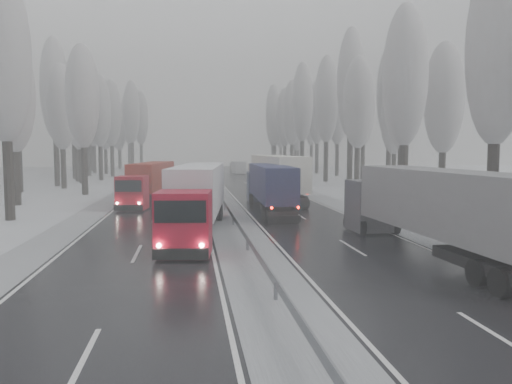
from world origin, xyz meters
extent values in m
plane|color=silver|center=(0.00, 0.00, 0.00)|extent=(260.00, 260.00, 0.00)
cube|color=black|center=(5.25, 30.00, 0.01)|extent=(7.50, 200.00, 0.03)
cube|color=black|center=(-5.25, 30.00, 0.01)|extent=(7.50, 200.00, 0.03)
cube|color=#A9ADB2|center=(0.00, 30.00, 0.02)|extent=(3.00, 200.00, 0.04)
cube|color=#A9ADB2|center=(10.20, 30.00, 0.02)|extent=(2.40, 200.00, 0.04)
cube|color=#A9ADB2|center=(-10.20, 30.00, 0.02)|extent=(2.40, 200.00, 0.04)
cube|color=slate|center=(0.00, 30.00, 0.60)|extent=(0.06, 200.00, 0.32)
cube|color=slate|center=(0.00, 28.00, 0.30)|extent=(0.12, 0.12, 0.60)
cube|color=slate|center=(0.00, 60.00, 0.30)|extent=(0.12, 0.12, 0.60)
cylinder|color=black|center=(15.04, 15.67, 2.80)|extent=(0.68, 0.68, 5.60)
ellipsoid|color=gray|center=(15.04, 15.67, 10.80)|extent=(3.60, 3.60, 11.45)
cylinder|color=black|center=(14.51, 27.03, 2.81)|extent=(0.68, 0.68, 5.62)
ellipsoid|color=gray|center=(14.51, 27.03, 10.84)|extent=(3.60, 3.60, 11.48)
cylinder|color=black|center=(20.02, 31.03, 2.47)|extent=(0.64, 0.64, 4.94)
ellipsoid|color=gray|center=(20.02, 31.03, 9.53)|extent=(3.60, 3.60, 10.09)
cylinder|color=black|center=(17.90, 35.17, 2.66)|extent=(0.66, 0.66, 5.32)
ellipsoid|color=gray|center=(17.90, 35.17, 10.27)|extent=(3.60, 3.60, 10.88)
cylinder|color=black|center=(20.12, 39.17, 3.16)|extent=(0.72, 0.72, 6.31)
ellipsoid|color=gray|center=(20.12, 39.17, 12.17)|extent=(3.60, 3.60, 12.90)
cylinder|color=black|center=(17.02, 45.60, 2.69)|extent=(0.67, 0.67, 5.38)
ellipsoid|color=gray|center=(17.02, 45.60, 10.37)|extent=(3.60, 3.60, 10.98)
cylinder|color=black|center=(23.31, 49.60, 2.30)|extent=(0.62, 0.62, 4.59)
ellipsoid|color=gray|center=(23.31, 49.60, 8.86)|extent=(3.60, 3.60, 9.39)
cylinder|color=black|center=(17.90, 51.02, 3.47)|extent=(0.76, 0.76, 6.95)
ellipsoid|color=gray|center=(17.90, 51.02, 13.40)|extent=(3.60, 3.60, 14.19)
cylinder|color=black|center=(24.81, 55.02, 3.30)|extent=(0.74, 0.74, 6.59)
ellipsoid|color=gray|center=(24.81, 55.02, 12.71)|extent=(3.60, 3.60, 13.46)
cylinder|color=black|center=(17.56, 61.27, 3.18)|extent=(0.72, 0.72, 6.37)
ellipsoid|color=gray|center=(17.56, 61.27, 12.28)|extent=(3.60, 3.60, 13.01)
cylinder|color=black|center=(24.72, 65.27, 2.99)|extent=(0.70, 0.70, 5.97)
ellipsoid|color=gray|center=(24.72, 65.27, 11.52)|extent=(3.60, 3.60, 12.20)
cylinder|color=black|center=(16.34, 71.95, 3.33)|extent=(0.74, 0.74, 6.65)
ellipsoid|color=gray|center=(16.34, 71.95, 12.83)|extent=(3.60, 3.60, 13.59)
cylinder|color=black|center=(23.71, 75.95, 3.07)|extent=(0.71, 0.71, 6.14)
ellipsoid|color=gray|center=(23.71, 75.95, 11.84)|extent=(3.60, 3.60, 12.54)
cylinder|color=black|center=(16.56, 81.70, 3.03)|extent=(0.71, 0.71, 6.05)
ellipsoid|color=gray|center=(16.56, 81.70, 11.68)|extent=(3.60, 3.60, 12.37)
cylinder|color=black|center=(22.48, 85.70, 3.15)|extent=(0.72, 0.72, 6.30)
ellipsoid|color=gray|center=(22.48, 85.70, 12.15)|extent=(3.60, 3.60, 12.87)
cylinder|color=black|center=(16.63, 89.21, 2.94)|extent=(0.70, 0.70, 5.88)
ellipsoid|color=gray|center=(16.63, 89.21, 11.33)|extent=(3.60, 3.60, 12.00)
cylinder|color=black|center=(19.77, 93.21, 2.43)|extent=(0.64, 0.64, 4.86)
ellipsoid|color=gray|center=(19.77, 93.21, 9.37)|extent=(3.60, 3.60, 9.92)
cylinder|color=black|center=(15.73, 96.32, 2.99)|extent=(0.70, 0.70, 5.98)
ellipsoid|color=gray|center=(15.73, 96.32, 11.53)|extent=(3.60, 3.60, 12.21)
cylinder|color=black|center=(24.94, 100.32, 3.09)|extent=(0.71, 0.71, 6.19)
ellipsoid|color=gray|center=(24.94, 100.32, 11.93)|extent=(3.60, 3.60, 12.64)
cylinder|color=black|center=(17.04, 106.16, 3.43)|extent=(0.75, 0.75, 6.86)
ellipsoid|color=gray|center=(17.04, 106.16, 13.22)|extent=(3.60, 3.60, 14.01)
cylinder|color=black|center=(24.02, 110.16, 2.77)|extent=(0.68, 0.68, 5.55)
ellipsoid|color=gray|center=(24.02, 110.16, 10.70)|extent=(3.60, 3.60, 11.33)
cylinder|color=black|center=(18.73, 116.73, 3.05)|extent=(0.71, 0.71, 6.09)
ellipsoid|color=gray|center=(18.73, 116.73, 11.75)|extent=(3.60, 3.60, 12.45)
cylinder|color=black|center=(21.55, 120.73, 2.74)|extent=(0.67, 0.67, 5.49)
ellipsoid|color=gray|center=(21.55, 120.73, 10.58)|extent=(3.60, 3.60, 11.21)
cylinder|color=black|center=(-15.13, 24.57, 2.92)|extent=(0.69, 0.69, 5.83)
ellipsoid|color=gray|center=(-15.13, 24.57, 11.25)|extent=(3.60, 3.60, 11.92)
cylinder|color=black|center=(-17.75, 34.20, 2.52)|extent=(0.65, 0.65, 5.03)
ellipsoid|color=gray|center=(-17.75, 34.20, 9.70)|extent=(3.60, 3.60, 10.28)
cylinder|color=black|center=(-13.94, 43.73, 2.72)|extent=(0.67, 0.67, 5.44)
ellipsoid|color=gray|center=(-13.94, 43.73, 10.49)|extent=(3.60, 3.60, 11.11)
cylinder|color=black|center=(-21.85, 47.73, 2.86)|extent=(0.69, 0.69, 5.72)
ellipsoid|color=gray|center=(-21.85, 47.73, 11.04)|extent=(3.60, 3.60, 11.69)
cylinder|color=black|center=(-18.26, 52.71, 2.61)|extent=(0.66, 0.66, 5.23)
ellipsoid|color=gray|center=(-18.26, 52.71, 10.08)|extent=(3.60, 3.60, 10.68)
cylinder|color=black|center=(-20.05, 56.71, 3.30)|extent=(0.74, 0.74, 6.60)
ellipsoid|color=gray|center=(-20.05, 56.71, 12.74)|extent=(3.60, 3.60, 13.49)
cylinder|color=black|center=(-18.16, 62.35, 2.58)|extent=(0.65, 0.65, 5.16)
ellipsoid|color=gray|center=(-18.16, 62.35, 9.95)|extent=(3.60, 3.60, 10.54)
cylinder|color=black|center=(-19.54, 66.35, 2.90)|extent=(0.69, 0.69, 5.79)
ellipsoid|color=gray|center=(-19.54, 66.35, 11.18)|extent=(3.60, 3.60, 11.84)
cylinder|color=black|center=(-16.58, 69.11, 2.82)|extent=(0.68, 0.68, 5.64)
ellipsoid|color=gray|center=(-16.58, 69.11, 10.89)|extent=(3.60, 3.60, 11.53)
cylinder|color=black|center=(-21.42, 73.11, 3.28)|extent=(0.73, 0.73, 6.56)
ellipsoid|color=gray|center=(-21.42, 73.11, 12.65)|extent=(3.60, 3.60, 13.40)
cylinder|color=black|center=(-16.33, 79.19, 2.90)|extent=(0.69, 0.69, 5.79)
ellipsoid|color=gray|center=(-16.33, 79.19, 11.17)|extent=(3.60, 3.60, 11.84)
cylinder|color=black|center=(-21.09, 83.19, 3.32)|extent=(0.74, 0.74, 6.65)
ellipsoid|color=gray|center=(-21.09, 83.19, 12.82)|extent=(3.60, 3.60, 13.58)
cylinder|color=black|center=(-18.93, 88.54, 2.56)|extent=(0.65, 0.65, 5.12)
ellipsoid|color=gray|center=(-18.93, 88.54, 9.88)|extent=(3.60, 3.60, 10.46)
cylinder|color=black|center=(-21.82, 92.54, 2.92)|extent=(0.69, 0.69, 5.84)
ellipsoid|color=gray|center=(-21.82, 92.54, 11.26)|extent=(3.60, 3.60, 11.92)
cylinder|color=black|center=(-15.07, 99.33, 3.34)|extent=(0.74, 0.74, 6.67)
ellipsoid|color=gray|center=(-15.07, 99.33, 12.87)|extent=(3.60, 3.60, 13.63)
cylinder|color=black|center=(-24.20, 103.33, 3.15)|extent=(0.72, 0.72, 6.31)
ellipsoid|color=gray|center=(-24.20, 103.33, 12.16)|extent=(3.60, 3.60, 12.88)
cylinder|color=black|center=(-14.05, 108.72, 3.14)|extent=(0.72, 0.72, 6.29)
ellipsoid|color=gray|center=(-14.05, 108.72, 12.12)|extent=(3.60, 3.60, 12.84)
cylinder|color=black|center=(-19.66, 112.72, 2.43)|extent=(0.64, 0.64, 4.86)
ellipsoid|color=gray|center=(-19.66, 112.72, 9.36)|extent=(3.60, 3.60, 9.92)
cylinder|color=black|center=(-17.56, 115.31, 3.31)|extent=(0.74, 0.74, 6.63)
ellipsoid|color=gray|center=(-17.56, 115.31, 12.78)|extent=(3.60, 3.60, 13.54)
cylinder|color=black|center=(-20.33, 119.31, 2.89)|extent=(0.69, 0.69, 5.79)
ellipsoid|color=gray|center=(-20.33, 119.31, 11.16)|extent=(3.60, 3.60, 11.82)
cube|color=#444449|center=(7.88, 16.21, 1.62)|extent=(2.57, 2.66, 2.94)
cube|color=black|center=(7.82, 17.43, 2.30)|extent=(2.25, 0.21, 0.98)
cube|color=black|center=(7.82, 17.53, 0.44)|extent=(2.45, 0.27, 0.49)
cube|color=slate|center=(8.26, 8.58, 2.64)|extent=(3.12, 12.84, 2.74)
cube|color=black|center=(8.43, 5.06, 0.73)|extent=(2.42, 5.49, 0.44)
cylinder|color=black|center=(6.89, 15.37, 0.51)|extent=(0.39, 1.03, 1.02)
cylinder|color=black|center=(8.95, 15.47, 0.51)|extent=(0.39, 1.03, 1.02)
cylinder|color=black|center=(7.42, 4.61, 0.51)|extent=(0.39, 1.03, 1.02)
cylinder|color=black|center=(7.49, 3.34, 0.51)|extent=(0.39, 1.03, 1.02)
sphere|color=white|center=(6.88, 17.51, 0.83)|extent=(0.22, 0.22, 0.22)
sphere|color=white|center=(8.74, 17.60, 0.83)|extent=(0.22, 0.22, 0.22)
cube|color=#1E294B|center=(3.62, 32.94, 1.48)|extent=(2.31, 2.39, 2.69)
cube|color=black|center=(3.65, 34.06, 2.11)|extent=(2.06, 0.15, 0.90)
cube|color=black|center=(3.66, 34.15, 0.40)|extent=(2.24, 0.20, 0.45)
cube|color=#131635|center=(3.42, 25.95, 2.42)|extent=(2.62, 11.72, 2.51)
cube|color=black|center=(3.25, 20.08, 0.49)|extent=(2.06, 0.17, 0.40)
cube|color=black|center=(3.33, 22.72, 0.67)|extent=(2.11, 4.99, 0.40)
cube|color=black|center=(3.27, 20.57, 0.31)|extent=(2.06, 0.11, 0.54)
cylinder|color=black|center=(2.66, 32.25, 0.47)|extent=(0.34, 0.94, 0.93)
cylinder|color=black|center=(4.54, 32.19, 0.47)|extent=(0.34, 0.94, 0.93)
cylinder|color=black|center=(2.38, 22.39, 0.47)|extent=(0.34, 0.94, 0.93)
cylinder|color=black|center=(4.26, 22.34, 0.47)|extent=(0.34, 0.94, 0.93)
cylinder|color=black|center=(2.34, 21.22, 0.47)|extent=(0.34, 0.94, 0.93)
cylinder|color=black|center=(4.23, 21.17, 0.47)|extent=(0.34, 0.94, 0.93)
sphere|color=#FF0C05|center=(2.40, 20.04, 1.21)|extent=(0.18, 0.18, 0.18)
sphere|color=#FF0C05|center=(4.10, 19.99, 1.21)|extent=(0.18, 0.18, 0.18)
sphere|color=white|center=(2.81, 34.20, 0.76)|extent=(0.20, 0.20, 0.20)
sphere|color=white|center=(4.51, 34.15, 0.76)|extent=(0.20, 0.20, 0.20)
cube|color=#9F998D|center=(4.95, 41.44, 1.73)|extent=(2.72, 2.82, 3.14)
cube|color=black|center=(4.90, 42.75, 2.46)|extent=(2.41, 0.19, 1.05)
cube|color=black|center=(4.89, 42.85, 0.47)|extent=(2.62, 0.25, 0.52)
cube|color=beige|center=(5.25, 33.28, 2.83)|extent=(3.17, 13.70, 2.93)
cube|color=black|center=(5.51, 26.43, 0.58)|extent=(2.41, 0.22, 0.47)
cube|color=black|center=(5.39, 29.51, 0.79)|extent=(2.52, 5.84, 0.47)
cube|color=black|center=(5.48, 27.00, 0.37)|extent=(2.41, 0.15, 0.63)
cylinder|color=black|center=(3.88, 40.56, 0.54)|extent=(0.41, 1.10, 1.09)
cylinder|color=black|center=(6.07, 40.64, 0.54)|extent=(0.41, 1.10, 1.09)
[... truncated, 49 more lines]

